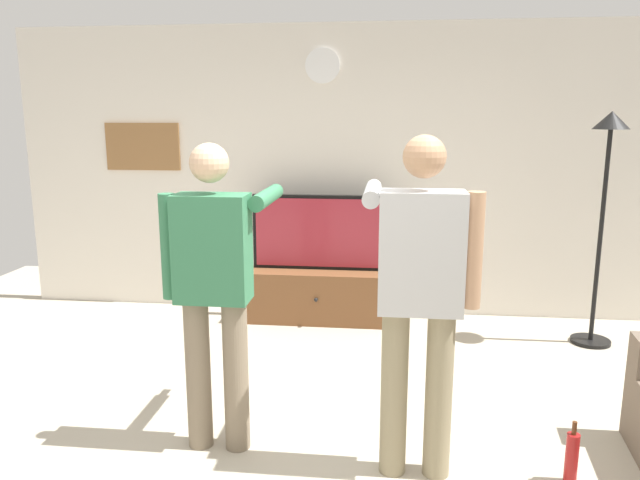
# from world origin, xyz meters

# --- Properties ---
(back_wall) EXTENTS (6.40, 0.10, 2.70)m
(back_wall) POSITION_xyz_m (0.00, 2.95, 1.35)
(back_wall) COLOR silver
(back_wall) RESTS_ON ground_plane
(tv_stand) EXTENTS (1.28, 0.48, 0.48)m
(tv_stand) POSITION_xyz_m (-0.24, 2.60, 0.24)
(tv_stand) COLOR brown
(tv_stand) RESTS_ON ground_plane
(television) EXTENTS (1.24, 0.07, 0.69)m
(television) POSITION_xyz_m (-0.24, 2.65, 0.82)
(television) COLOR black
(television) RESTS_ON tv_stand
(wall_clock) EXTENTS (0.32, 0.03, 0.32)m
(wall_clock) POSITION_xyz_m (-0.24, 2.89, 2.32)
(wall_clock) COLOR white
(framed_picture) EXTENTS (0.73, 0.04, 0.45)m
(framed_picture) POSITION_xyz_m (-2.00, 2.90, 1.58)
(framed_picture) COLOR olive
(floor_lamp) EXTENTS (0.32, 0.32, 1.91)m
(floor_lamp) POSITION_xyz_m (2.09, 2.27, 1.36)
(floor_lamp) COLOR black
(floor_lamp) RESTS_ON ground_plane
(person_standing_nearer_lamp) EXTENTS (0.58, 0.78, 1.73)m
(person_standing_nearer_lamp) POSITION_xyz_m (-0.56, 0.36, 0.98)
(person_standing_nearer_lamp) COLOR #7A6B56
(person_standing_nearer_lamp) RESTS_ON ground_plane
(person_standing_nearer_couch) EXTENTS (0.60, 0.78, 1.78)m
(person_standing_nearer_couch) POSITION_xyz_m (0.55, 0.22, 1.02)
(person_standing_nearer_couch) COLOR gray
(person_standing_nearer_couch) RESTS_ON ground_plane
(beverage_bottle) EXTENTS (0.07, 0.07, 0.34)m
(beverage_bottle) POSITION_xyz_m (1.35, 0.20, 0.14)
(beverage_bottle) COLOR maroon
(beverage_bottle) RESTS_ON ground_plane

